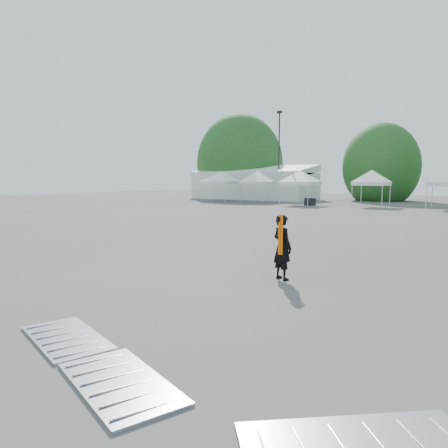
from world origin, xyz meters
The scene contains 14 objects.
ground centered at (0.00, 0.00, 0.00)m, with size 120.00×120.00×0.00m, color #474442.
marquee centered at (-22.00, 35.00, 1.97)m, with size 15.00×6.25×4.23m.
light_pole_west centered at (-18.00, 34.00, 5.77)m, with size 0.60×0.25×10.30m.
tree_far_w centered at (-26.00, 38.00, 4.54)m, with size 4.80×4.80×7.30m.
tree_mid_w centered at (-8.00, 40.00, 3.93)m, with size 4.16×4.16×6.33m.
tent_a centered at (-22.27, 28.44, 3.06)m, with size 4.68×4.68×3.88m.
tent_b centered at (-17.58, 28.44, 3.06)m, with size 4.09×4.09×3.88m.
tent_c centered at (-12.06, 27.15, 3.06)m, with size 4.37×4.37×3.88m.
tent_d centered at (-5.71, 28.61, 3.06)m, with size 4.05×4.05×3.88m.
tent_e centered at (0.45, 28.90, 3.06)m, with size 4.09×4.09×3.88m.
man centered at (0.94, -1.86, 0.84)m, with size 0.72×0.61×1.67m.
barrier_left centered at (0.03, -7.58, 0.03)m, with size 2.07×1.47×0.06m.
barrier_mid centered at (1.93, -8.16, 0.03)m, with size 2.18×1.58×0.06m.
crate_west centered at (-11.00, 27.12, 0.35)m, with size 0.89×0.69×0.69m, color black.
Camera 1 is at (5.97, -11.70, 2.58)m, focal length 35.00 mm.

